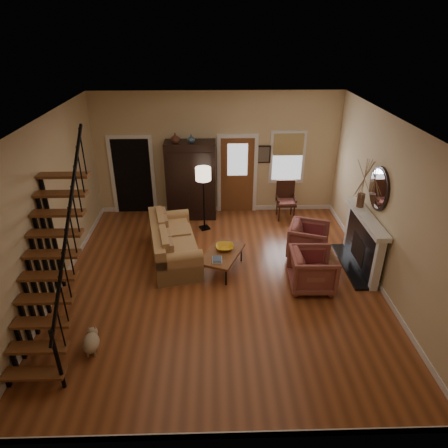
{
  "coord_description": "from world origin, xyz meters",
  "views": [
    {
      "loc": [
        -0.11,
        -6.84,
        4.9
      ],
      "look_at": [
        0.1,
        0.4,
        1.15
      ],
      "focal_mm": 32.0,
      "sensor_mm": 36.0,
      "label": 1
    }
  ],
  "objects_px": {
    "side_chair": "(286,201)",
    "armchair_right": "(308,240)",
    "armoire": "(191,180)",
    "coffee_table": "(223,261)",
    "armchair_left": "(312,270)",
    "floor_lamp": "(204,199)",
    "sofa": "(174,242)"
  },
  "relations": [
    {
      "from": "side_chair",
      "to": "armchair_right",
      "type": "bearing_deg",
      "value": -84.22
    },
    {
      "from": "armoire",
      "to": "coffee_table",
      "type": "bearing_deg",
      "value": -74.14
    },
    {
      "from": "armchair_left",
      "to": "floor_lamp",
      "type": "relative_size",
      "value": 0.53
    },
    {
      "from": "floor_lamp",
      "to": "side_chair",
      "type": "bearing_deg",
      "value": 14.49
    },
    {
      "from": "armoire",
      "to": "floor_lamp",
      "type": "bearing_deg",
      "value": -65.69
    },
    {
      "from": "side_chair",
      "to": "armoire",
      "type": "bearing_deg",
      "value": 175.52
    },
    {
      "from": "armoire",
      "to": "armchair_right",
      "type": "height_order",
      "value": "armoire"
    },
    {
      "from": "armchair_right",
      "to": "side_chair",
      "type": "xyz_separation_m",
      "value": [
        -0.2,
        1.94,
        0.12
      ]
    },
    {
      "from": "coffee_table",
      "to": "floor_lamp",
      "type": "bearing_deg",
      "value": 102.27
    },
    {
      "from": "armchair_right",
      "to": "side_chair",
      "type": "bearing_deg",
      "value": 25.93
    },
    {
      "from": "sofa",
      "to": "armchair_right",
      "type": "xyz_separation_m",
      "value": [
        3.06,
        0.04,
        -0.02
      ]
    },
    {
      "from": "armchair_right",
      "to": "floor_lamp",
      "type": "bearing_deg",
      "value": 80.41
    },
    {
      "from": "coffee_table",
      "to": "floor_lamp",
      "type": "xyz_separation_m",
      "value": [
        -0.42,
        1.94,
        0.62
      ]
    },
    {
      "from": "coffee_table",
      "to": "side_chair",
      "type": "xyz_separation_m",
      "value": [
        1.78,
        2.51,
        0.29
      ]
    },
    {
      "from": "armoire",
      "to": "sofa",
      "type": "distance_m",
      "value": 2.29
    },
    {
      "from": "sofa",
      "to": "armchair_right",
      "type": "distance_m",
      "value": 3.06
    },
    {
      "from": "coffee_table",
      "to": "armchair_left",
      "type": "height_order",
      "value": "armchair_left"
    },
    {
      "from": "sofa",
      "to": "armchair_right",
      "type": "bearing_deg",
      "value": -10.41
    },
    {
      "from": "armoire",
      "to": "armchair_left",
      "type": "relative_size",
      "value": 2.35
    },
    {
      "from": "armoire",
      "to": "armchair_left",
      "type": "distance_m",
      "value": 4.28
    },
    {
      "from": "armchair_right",
      "to": "floor_lamp",
      "type": "distance_m",
      "value": 2.8
    },
    {
      "from": "sofa",
      "to": "side_chair",
      "type": "distance_m",
      "value": 3.48
    },
    {
      "from": "coffee_table",
      "to": "armchair_right",
      "type": "height_order",
      "value": "armchair_right"
    },
    {
      "from": "sofa",
      "to": "floor_lamp",
      "type": "height_order",
      "value": "floor_lamp"
    },
    {
      "from": "coffee_table",
      "to": "armchair_right",
      "type": "distance_m",
      "value": 2.06
    },
    {
      "from": "floor_lamp",
      "to": "coffee_table",
      "type": "bearing_deg",
      "value": -77.73
    },
    {
      "from": "coffee_table",
      "to": "side_chair",
      "type": "height_order",
      "value": "side_chair"
    },
    {
      "from": "armoire",
      "to": "side_chair",
      "type": "distance_m",
      "value": 2.61
    },
    {
      "from": "armoire",
      "to": "floor_lamp",
      "type": "distance_m",
      "value": 0.87
    },
    {
      "from": "sofa",
      "to": "armchair_left",
      "type": "xyz_separation_m",
      "value": [
        2.87,
        -1.19,
        -0.01
      ]
    },
    {
      "from": "coffee_table",
      "to": "armchair_left",
      "type": "relative_size",
      "value": 1.27
    },
    {
      "from": "armchair_left",
      "to": "sofa",
      "type": "bearing_deg",
      "value": 69.13
    }
  ]
}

